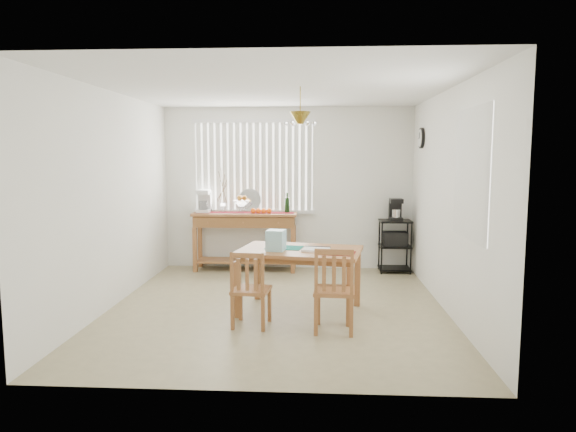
# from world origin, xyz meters

# --- Properties ---
(ground) EXTENTS (4.00, 4.50, 0.01)m
(ground) POSITION_xyz_m (0.00, 0.00, -0.01)
(ground) COLOR tan
(room_shell) EXTENTS (4.20, 4.70, 2.70)m
(room_shell) POSITION_xyz_m (0.00, 0.02, 1.69)
(room_shell) COLOR white
(room_shell) RESTS_ON ground
(sideboard) EXTENTS (1.65, 0.46, 0.93)m
(sideboard) POSITION_xyz_m (-0.66, 2.00, 0.70)
(sideboard) COLOR #A36637
(sideboard) RESTS_ON ground
(sideboard_items) EXTENTS (1.57, 0.39, 0.71)m
(sideboard_items) POSITION_xyz_m (-0.93, 2.01, 1.07)
(sideboard_items) COLOR maroon
(sideboard_items) RESTS_ON sideboard
(wire_cart) EXTENTS (0.49, 0.39, 0.83)m
(wire_cart) POSITION_xyz_m (1.70, 2.00, 0.50)
(wire_cart) COLOR black
(wire_cart) RESTS_ON ground
(cart_items) EXTENTS (0.19, 0.23, 0.34)m
(cart_items) POSITION_xyz_m (1.70, 2.01, 0.98)
(cart_items) COLOR black
(cart_items) RESTS_ON wire_cart
(dining_table) EXTENTS (1.53, 1.13, 0.74)m
(dining_table) POSITION_xyz_m (0.28, -0.15, 0.66)
(dining_table) COLOR #A36637
(dining_table) RESTS_ON ground
(table_items) EXTENTS (1.06, 0.68, 0.24)m
(table_items) POSITION_xyz_m (0.12, -0.25, 0.83)
(table_items) COLOR #147263
(table_items) RESTS_ON dining_table
(chair_left) EXTENTS (0.42, 0.42, 0.83)m
(chair_left) POSITION_xyz_m (-0.23, -0.73, 0.41)
(chair_left) COLOR #A36637
(chair_left) RESTS_ON ground
(chair_right) EXTENTS (0.45, 0.45, 0.90)m
(chair_right) POSITION_xyz_m (0.66, -0.84, 0.44)
(chair_right) COLOR #A36637
(chair_right) RESTS_ON ground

